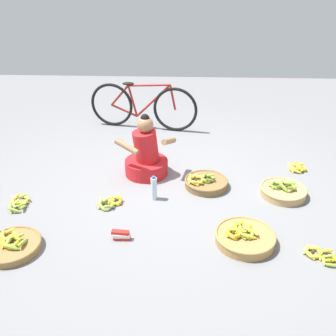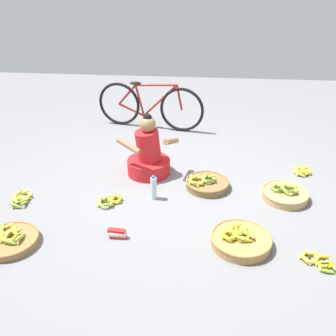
% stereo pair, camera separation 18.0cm
% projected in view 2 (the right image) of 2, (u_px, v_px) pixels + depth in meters
% --- Properties ---
extents(ground_plane, '(10.00, 10.00, 0.00)m').
position_uv_depth(ground_plane, '(170.00, 187.00, 4.24)').
color(ground_plane, slate).
extents(vendor_woman_front, '(0.71, 0.54, 0.77)m').
position_uv_depth(vendor_woman_front, '(149.00, 155.00, 4.41)').
color(vendor_woman_front, red).
rests_on(vendor_woman_front, ground).
extents(bicycle_leaning, '(1.68, 0.35, 0.73)m').
position_uv_depth(bicycle_leaning, '(150.00, 106.00, 5.67)').
color(bicycle_leaning, black).
rests_on(bicycle_leaning, ground).
extents(banana_basket_mid_left, '(0.50, 0.50, 0.17)m').
position_uv_depth(banana_basket_mid_left, '(285.00, 194.00, 3.99)').
color(banana_basket_mid_left, tan).
rests_on(banana_basket_mid_left, ground).
extents(banana_basket_front_right, '(0.51, 0.51, 0.15)m').
position_uv_depth(banana_basket_front_right, '(10.00, 240.00, 3.32)').
color(banana_basket_front_right, olive).
rests_on(banana_basket_front_right, ground).
extents(banana_basket_mid_right, '(0.50, 0.50, 0.15)m').
position_uv_depth(banana_basket_mid_right, '(207.00, 183.00, 4.19)').
color(banana_basket_mid_right, brown).
rests_on(banana_basket_mid_right, ground).
extents(banana_basket_back_right, '(0.55, 0.55, 0.16)m').
position_uv_depth(banana_basket_back_right, '(241.00, 239.00, 3.31)').
color(banana_basket_back_right, '#A87F47').
rests_on(banana_basket_back_right, ground).
extents(loose_bananas_front_left, '(0.23, 0.35, 0.09)m').
position_uv_depth(loose_bananas_front_left, '(21.00, 199.00, 3.96)').
color(loose_bananas_front_left, '#9EB747').
rests_on(loose_bananas_front_left, ground).
extents(loose_bananas_near_vendor, '(0.28, 0.28, 0.10)m').
position_uv_depth(loose_bananas_near_vendor, '(110.00, 201.00, 3.92)').
color(loose_bananas_near_vendor, '#9EB747').
rests_on(loose_bananas_near_vendor, ground).
extents(loose_bananas_back_left, '(0.29, 0.27, 0.09)m').
position_uv_depth(loose_bananas_back_left, '(318.00, 261.00, 3.11)').
color(loose_bananas_back_left, '#8CAD38').
rests_on(loose_bananas_back_left, ground).
extents(loose_bananas_near_bicycle, '(0.23, 0.26, 0.09)m').
position_uv_depth(loose_bananas_near_bicycle, '(301.00, 171.00, 4.51)').
color(loose_bananas_near_bicycle, yellow).
rests_on(loose_bananas_near_bicycle, ground).
extents(water_bottle, '(0.07, 0.07, 0.28)m').
position_uv_depth(water_bottle, '(154.00, 188.00, 3.95)').
color(water_bottle, silver).
rests_on(water_bottle, ground).
extents(packet_carton_stack, '(0.18, 0.07, 0.09)m').
position_uv_depth(packet_carton_stack, '(117.00, 234.00, 3.40)').
color(packet_carton_stack, red).
rests_on(packet_carton_stack, ground).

